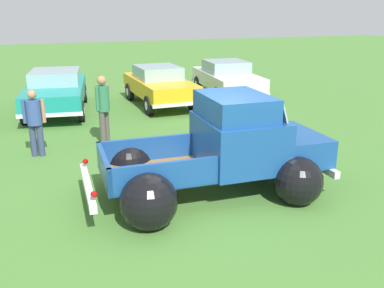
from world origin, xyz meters
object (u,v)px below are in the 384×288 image
at_px(show_car_0, 56,90).
at_px(vintage_pickup_truck, 226,155).
at_px(spectator_0, 103,105).
at_px(lane_cone_0, 198,135).
at_px(show_car_2, 227,77).
at_px(show_car_1, 159,84).
at_px(spectator_2, 35,119).

bearing_deg(show_car_0, vintage_pickup_truck, 26.58).
distance_m(vintage_pickup_truck, spectator_0, 4.32).
bearing_deg(lane_cone_0, vintage_pickup_truck, -99.93).
distance_m(show_car_2, spectator_0, 7.30).
bearing_deg(show_car_1, show_car_0, -94.54).
distance_m(show_car_1, spectator_0, 4.77).
height_order(show_car_1, spectator_2, spectator_2).
xyz_separation_m(show_car_0, spectator_0, (0.97, -4.15, 0.25)).
xyz_separation_m(show_car_1, lane_cone_0, (-0.46, -5.16, -0.47)).
height_order(show_car_0, show_car_2, same).
height_order(spectator_0, spectator_2, spectator_0).
relative_size(vintage_pickup_truck, show_car_0, 0.96).
bearing_deg(show_car_1, show_car_2, 99.86).
relative_size(show_car_2, spectator_2, 2.70).
distance_m(show_car_2, spectator_2, 8.96).
xyz_separation_m(show_car_0, show_car_1, (3.62, -0.19, -0.01)).
bearing_deg(lane_cone_0, show_car_1, 84.94).
distance_m(show_car_0, show_car_2, 6.67).
height_order(spectator_0, lane_cone_0, spectator_0).
xyz_separation_m(spectator_2, lane_cone_0, (3.90, -0.71, -0.61)).
distance_m(show_car_2, lane_cone_0, 6.76).
xyz_separation_m(show_car_1, spectator_2, (-4.36, -4.45, 0.15)).
bearing_deg(spectator_0, spectator_2, 62.81).
distance_m(show_car_1, show_car_2, 3.09).
distance_m(vintage_pickup_truck, show_car_0, 8.54).
relative_size(spectator_2, lane_cone_0, 2.59).
bearing_deg(show_car_0, spectator_2, -0.77).
height_order(vintage_pickup_truck, spectator_2, vintage_pickup_truck).
bearing_deg(lane_cone_0, spectator_0, 151.42).
bearing_deg(spectator_2, spectator_0, 117.81).
height_order(show_car_2, lane_cone_0, show_car_2).
xyz_separation_m(show_car_1, spectator_0, (-2.65, -3.96, 0.26)).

